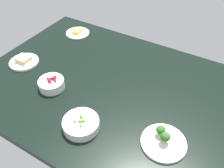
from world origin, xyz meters
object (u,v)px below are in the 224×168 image
bowl_peas (81,124)px  plate_broccoli (164,141)px  bowl_berries (51,84)px  plate_cheese (78,33)px  plate_sandwich (24,61)px

bowl_peas → plate_broccoli: bearing=-162.5°
bowl_berries → plate_broccoli: size_ratio=0.70×
plate_broccoli → bowl_peas: size_ratio=1.17×
bowl_berries → bowl_peas: bearing=155.2°
plate_broccoli → bowl_peas: (37.60, 11.83, 0.89)cm
plate_cheese → plate_broccoli: plate_broccoli is taller
bowl_berries → plate_cheese: (23.31, -55.57, -2.11)cm
bowl_berries → plate_sandwich: size_ratio=0.80×
plate_broccoli → bowl_peas: bearing=17.5°
plate_broccoli → bowl_berries: bearing=-2.1°
bowl_berries → plate_broccoli: 68.86cm
plate_cheese → plate_sandwich: (7.77, 47.16, 0.49)cm
plate_cheese → plate_sandwich: size_ratio=0.95×
plate_cheese → bowl_peas: 88.72cm
bowl_berries → plate_broccoli: bearing=177.9°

